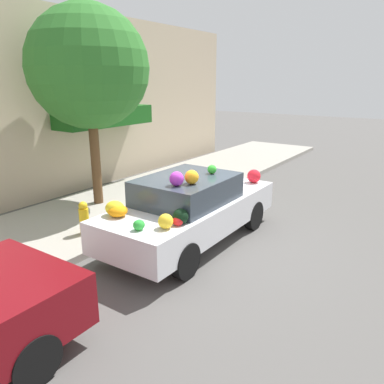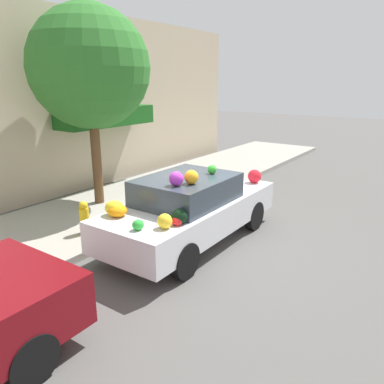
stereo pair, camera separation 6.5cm
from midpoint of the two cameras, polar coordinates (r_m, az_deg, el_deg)
name	(u,v)px [view 2 (the right image)]	position (r m, az deg, el deg)	size (l,w,h in m)	color
ground_plane	(189,240)	(7.88, -0.19, -7.34)	(60.00, 60.00, 0.00)	#565451
sidewalk_curb	(101,212)	(9.56, -13.57, -2.97)	(24.00, 3.20, 0.14)	#9E998E
building_facade	(39,107)	(10.88, -22.07, 11.96)	(18.00, 1.20, 5.11)	#C6B293
street_tree	(90,68)	(9.61, -15.12, 17.77)	(2.88, 2.88, 4.79)	brown
fire_hydrant	(84,218)	(8.03, -15.86, -3.78)	(0.20, 0.20, 0.70)	gold
art_car	(191,208)	(7.53, 0.04, -2.40)	(4.26, 1.73, 1.67)	silver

